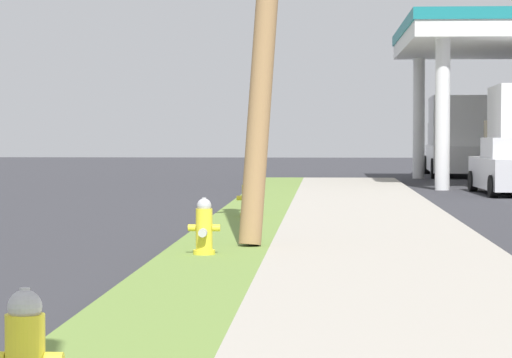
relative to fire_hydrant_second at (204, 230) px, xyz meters
name	(u,v)px	position (x,y,z in m)	size (l,w,h in m)	color
fire_hydrant_second	(204,230)	(0.00, 0.00, 0.00)	(0.42, 0.38, 0.74)	yellow
fire_hydrant_third	(248,199)	(0.10, 7.21, 0.00)	(0.42, 0.37, 0.74)	yellow
truck_white_on_apron	(455,138)	(6.65, 31.90, 1.04)	(2.33, 6.47, 3.11)	white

